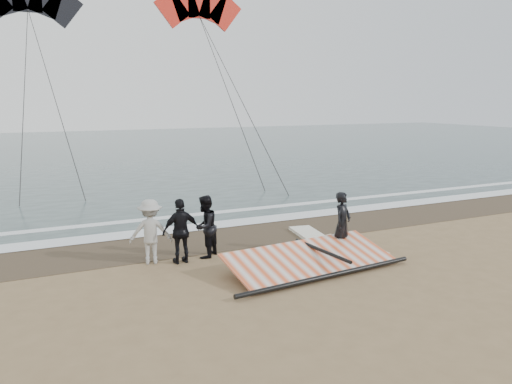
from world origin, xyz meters
The scene contains 12 objects.
ground centered at (0.00, 0.00, 0.00)m, with size 120.00×120.00×0.00m, color #8C704C.
sea centered at (0.00, 33.00, 0.01)m, with size 120.00×54.00×0.02m, color #233838.
wet_sand centered at (0.00, 4.50, 0.01)m, with size 120.00×2.80×0.01m, color #4C3D2B.
foam_near centered at (0.00, 5.90, 0.03)m, with size 120.00×0.90×0.01m, color white.
foam_far centered at (0.00, 7.60, 0.03)m, with size 120.00×0.45×0.01m, color white.
man_main centered at (1.82, 1.63, 0.84)m, with size 0.61×0.40×1.68m, color black.
board_white centered at (2.36, 1.97, 0.05)m, with size 0.64×2.29×0.09m, color silver.
board_cream centered at (1.88, 3.08, 0.05)m, with size 0.68×2.56×0.11m, color white.
trio_cluster centered at (-2.35, 2.91, 0.82)m, with size 2.50×1.04×1.65m.
sail_rig centered at (0.33, 0.99, 0.20)m, with size 4.88×2.14×0.52m.
kite_red centered at (5.72, 24.22, 9.88)m, with size 6.68×7.66×17.92m.
kite_dark centered at (-4.72, 26.63, 9.86)m, with size 7.45×7.61×17.84m.
Camera 1 is at (-5.73, -9.02, 4.07)m, focal length 35.00 mm.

